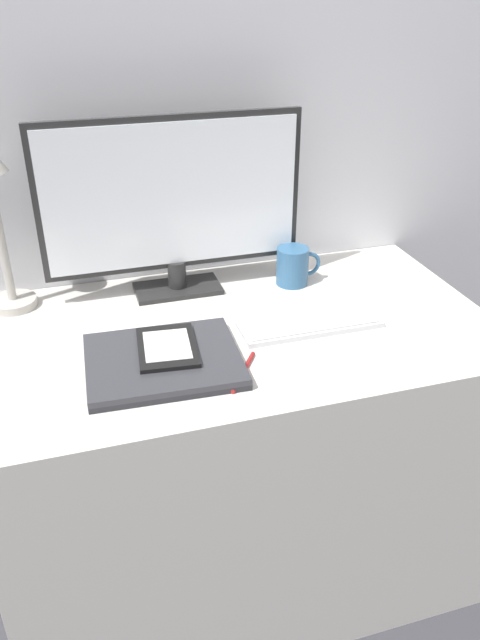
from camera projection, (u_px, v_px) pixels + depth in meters
name	position (u px, v px, depth m)	size (l,w,h in m)	color
ground_plane	(268.00, 626.00, 1.56)	(10.00, 10.00, 0.00)	#38383D
wall_back	(198.00, 85.00, 1.45)	(3.60, 0.05, 2.40)	silver
desk	(242.00, 454.00, 1.57)	(1.12, 0.64, 0.74)	silver
monitor	(173.00, 202.00, 1.43)	(0.61, 0.11, 0.42)	#262626
keyboard	(309.00, 323.00, 1.38)	(0.32, 0.11, 0.01)	silver
laptop	(163.00, 361.00, 1.24)	(0.31, 0.26, 0.02)	#232328
ereader	(167.00, 347.00, 1.25)	(0.13, 0.17, 0.01)	black
coffee_mug	(293.00, 266.00, 1.55)	(0.12, 0.08, 0.10)	#336089
pen	(243.00, 372.00, 1.22)	(0.09, 0.12, 0.01)	maroon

